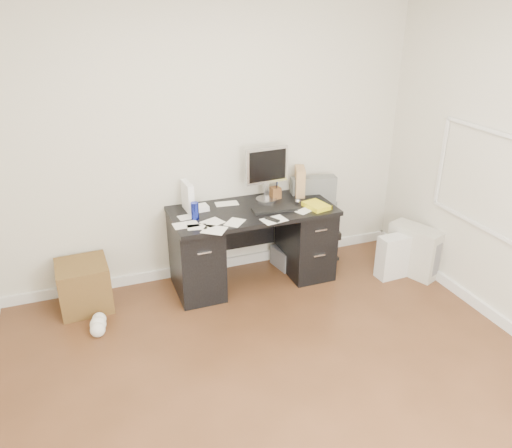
{
  "coord_description": "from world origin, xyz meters",
  "views": [
    {
      "loc": [
        -1.15,
        -2.31,
        2.51
      ],
      "look_at": [
        0.16,
        1.2,
        0.81
      ],
      "focal_mm": 35.0,
      "sensor_mm": 36.0,
      "label": 1
    }
  ],
  "objects": [
    {
      "name": "desk_printer",
      "position": [
        0.78,
        1.81,
        0.1
      ],
      "size": [
        0.39,
        0.34,
        0.2
      ],
      "primitive_type": "cube",
      "rotation": [
        0.0,
        0.0,
        0.18
      ],
      "color": "slate",
      "rests_on": "ground"
    },
    {
      "name": "shopping_bag",
      "position": [
        1.61,
        1.24,
        0.22
      ],
      "size": [
        0.33,
        0.24,
        0.43
      ],
      "primitive_type": "cube",
      "rotation": [
        0.0,
        0.0,
        0.05
      ],
      "color": "silver",
      "rests_on": "ground"
    },
    {
      "name": "yellow_book",
      "position": [
        0.87,
        1.47,
        0.77
      ],
      "size": [
        0.23,
        0.27,
        0.04
      ],
      "primitive_type": "cube",
      "rotation": [
        0.0,
        0.0,
        0.21
      ],
      "color": "yellow",
      "rests_on": "desk"
    },
    {
      "name": "desk",
      "position": [
        0.3,
        1.65,
        0.4
      ],
      "size": [
        1.5,
        0.7,
        0.75
      ],
      "color": "black",
      "rests_on": "ground"
    },
    {
      "name": "keyboard",
      "position": [
        0.47,
        1.55,
        0.76
      ],
      "size": [
        0.41,
        0.17,
        0.02
      ],
      "primitive_type": "cube",
      "rotation": [
        0.0,
        0.0,
        -0.09
      ],
      "color": "black",
      "rests_on": "desk"
    },
    {
      "name": "pen_cup",
      "position": [
        0.6,
        1.83,
        0.88
      ],
      "size": [
        0.12,
        0.12,
        0.27
      ],
      "primitive_type": null,
      "rotation": [
        0.0,
        0.0,
        0.07
      ],
      "color": "brown",
      "rests_on": "desk"
    },
    {
      "name": "wicker_basket",
      "position": [
        -1.25,
        1.74,
        0.21
      ],
      "size": [
        0.44,
        0.44,
        0.43
      ],
      "primitive_type": "cube",
      "rotation": [
        0.0,
        0.0,
        0.04
      ],
      "color": "#462F15",
      "rests_on": "ground"
    },
    {
      "name": "white_binder",
      "position": [
        -0.26,
        1.82,
        0.88
      ],
      "size": [
        0.12,
        0.24,
        0.27
      ],
      "primitive_type": "cube",
      "rotation": [
        0.0,
        0.0,
        0.07
      ],
      "color": "white",
      "rests_on": "desk"
    },
    {
      "name": "lcd_monitor",
      "position": [
        0.5,
        1.8,
        1.02
      ],
      "size": [
        0.44,
        0.27,
        0.53
      ],
      "primitive_type": null,
      "rotation": [
        0.0,
        0.0,
        0.07
      ],
      "color": "#A9A8AC",
      "rests_on": "desk"
    },
    {
      "name": "loose_papers",
      "position": [
        0.1,
        1.6,
        0.75
      ],
      "size": [
        1.1,
        0.6,
        0.0
      ],
      "primitive_type": null,
      "color": "white",
      "rests_on": "desk"
    },
    {
      "name": "magazine_file",
      "position": [
        0.86,
        1.84,
        0.89
      ],
      "size": [
        0.19,
        0.26,
        0.27
      ],
      "primitive_type": "cube",
      "rotation": [
        0.0,
        0.0,
        -0.36
      ],
      "color": "#A47A4F",
      "rests_on": "desk"
    },
    {
      "name": "computer_mouse",
      "position": [
        0.74,
        1.61,
        0.78
      ],
      "size": [
        0.06,
        0.06,
        0.05
      ],
      "primitive_type": "sphere",
      "rotation": [
        0.0,
        0.0,
        -0.23
      ],
      "color": "#A9A8AC",
      "rests_on": "desk"
    },
    {
      "name": "room_shell",
      "position": [
        0.03,
        0.03,
        1.66
      ],
      "size": [
        4.02,
        4.02,
        2.71
      ],
      "color": "beige",
      "rests_on": "ground"
    },
    {
      "name": "travel_mug",
      "position": [
        -0.25,
        1.61,
        0.83
      ],
      "size": [
        0.07,
        0.07,
        0.15
      ],
      "primitive_type": "cylinder",
      "rotation": [
        0.0,
        0.0,
        -0.01
      ],
      "color": "#16239B",
      "rests_on": "desk"
    },
    {
      "name": "office_chair",
      "position": [
        0.99,
        1.69,
        0.46
      ],
      "size": [
        0.6,
        0.6,
        0.91
      ],
      "primitive_type": null,
      "rotation": [
        0.0,
        0.0,
        -0.17
      ],
      "color": "#555755",
      "rests_on": "ground"
    },
    {
      "name": "pc_tower",
      "position": [
        1.84,
        1.23,
        0.25
      ],
      "size": [
        0.39,
        0.54,
        0.5
      ],
      "primitive_type": "cube",
      "rotation": [
        0.0,
        0.0,
        0.38
      ],
      "color": "#B7B4A5",
      "rests_on": "ground"
    },
    {
      "name": "paper_remote",
      "position": [
        0.39,
        1.35,
        0.76
      ],
      "size": [
        0.24,
        0.2,
        0.02
      ],
      "primitive_type": null,
      "rotation": [
        0.0,
        0.0,
        0.16
      ],
      "color": "white",
      "rests_on": "desk"
    },
    {
      "name": "ground",
      "position": [
        0.0,
        0.0,
        0.0
      ],
      "size": [
        4.0,
        4.0,
        0.0
      ],
      "primitive_type": "plane",
      "color": "#472A16",
      "rests_on": "ground"
    }
  ]
}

